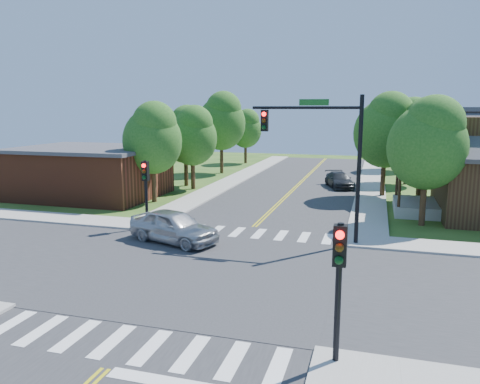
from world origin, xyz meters
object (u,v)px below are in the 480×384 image
(signal_pole_nw, at_px, (146,181))
(car_dgrey, at_px, (339,180))
(signal_pole_se, at_px, (339,267))
(signal_mast_ne, at_px, (324,145))
(car_silver, at_px, (174,227))

(signal_pole_nw, xyz_separation_m, car_dgrey, (9.10, 16.71, -2.04))
(signal_pole_se, relative_size, car_dgrey, 0.82)
(signal_mast_ne, xyz_separation_m, car_dgrey, (-0.41, 16.70, -4.23))
(signal_mast_ne, height_order, signal_pole_se, signal_mast_ne)
(car_silver, bearing_deg, signal_mast_ne, -55.33)
(car_silver, bearing_deg, signal_pole_se, -118.47)
(signal_pole_se, distance_m, car_silver, 12.72)
(signal_pole_nw, relative_size, car_silver, 0.74)
(signal_mast_ne, height_order, car_silver, signal_mast_ne)
(signal_mast_ne, height_order, car_dgrey, signal_mast_ne)
(signal_pole_se, relative_size, car_silver, 0.74)
(signal_mast_ne, height_order, signal_pole_nw, signal_mast_ne)
(signal_pole_se, bearing_deg, car_silver, 133.52)
(signal_mast_ne, xyz_separation_m, car_silver, (-6.98, -2.09, -4.04))
(car_silver, bearing_deg, car_dgrey, -1.25)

